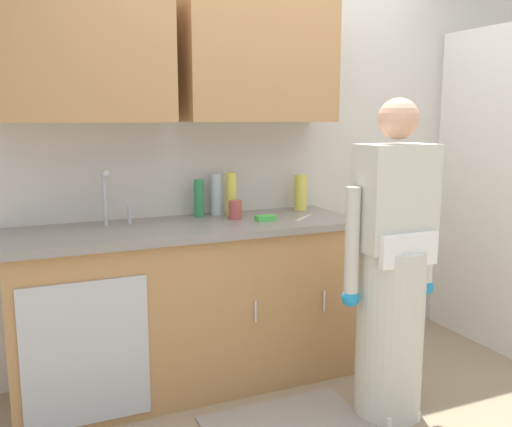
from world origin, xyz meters
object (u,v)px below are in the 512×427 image
Objects in this scene: bottle_water_short at (199,198)px; knife_on_counter at (304,218)px; sponge at (265,218)px; bottle_soap at (300,192)px; bottle_dish_liquid at (231,194)px; bottle_water_tall at (217,194)px; cup_by_sink at (235,210)px; sink at (118,232)px; person_at_sink at (392,285)px.

bottle_water_short is 0.93× the size of knife_on_counter.
sponge reaches higher than knife_on_counter.
bottle_dish_liquid reaches higher than bottle_soap.
bottle_soap is at bearing 23.25° from knife_on_counter.
cup_by_sink is (0.05, -0.19, -0.07)m from bottle_water_tall.
bottle_water_tall reaches higher than bottle_soap.
sponge is at bearing -62.74° from bottle_dish_liquid.
bottle_soap is 0.48m from bottle_dish_liquid.
sponge is (-0.36, -0.26, -0.10)m from bottle_soap.
sponge is (0.31, -0.28, -0.10)m from bottle_water_short.
cup_by_sink is at bearing -44.27° from bottle_water_short.
bottle_soap reaches higher than cup_by_sink.
sink reaches higher than bottle_dish_liquid.
bottle_soap is at bearing -2.13° from bottle_water_short.
knife_on_counter is (0.54, -0.30, -0.11)m from bottle_water_short.
person_at_sink is at bearing -53.34° from bottle_water_short.
knife_on_counter is at bearing -29.27° from bottle_water_short.
sink is 0.69m from bottle_water_tall.
bottle_soap reaches higher than bottle_water_short.
sponge is at bearing -42.69° from bottle_water_short.
bottle_water_short is at bearing 126.66° from person_at_sink.
bottle_dish_liquid is (-0.48, -0.02, 0.02)m from bottle_soap.
sink is 2.01× the size of bottle_water_tall.
sink is 1.07m from knife_on_counter.
bottle_dish_liquid is at bearing -48.44° from bottle_water_tall.
cup_by_sink is 0.19m from sponge.
bottle_water_tall is (0.12, 0.02, 0.01)m from bottle_water_short.
cup_by_sink is (-0.50, -0.14, -0.06)m from bottle_soap.
bottle_water_short is (-0.70, 0.94, 0.36)m from person_at_sink.
cup_by_sink is (-0.02, -0.11, -0.08)m from bottle_dish_liquid.
sink is 0.73m from bottle_dish_liquid.
sponge is (-0.40, 0.66, 0.26)m from person_at_sink.
bottle_water_tall is 0.10m from bottle_dish_liquid.
person_at_sink is at bearing -87.92° from bottle_soap.
cup_by_sink reaches higher than knife_on_counter.
bottle_dish_liquid is at bearing 80.53° from cup_by_sink.
bottle_soap is 0.52m from cup_by_sink.
knife_on_counter is (1.06, -0.10, 0.02)m from sink.
bottle_dish_liquid reaches higher than bottle_water_short.
person_at_sink reaches higher than bottle_water_short.
bottle_water_short reaches higher than cup_by_sink.
sink is 0.57m from bottle_water_short.
bottle_dish_liquid is 2.40× the size of cup_by_sink.
knife_on_counter is (0.42, -0.33, -0.12)m from bottle_water_tall.
bottle_water_short is 0.89× the size of bottle_water_tall.
person_at_sink reaches higher than sink.
knife_on_counter is 0.24m from sponge.
knife_on_counter is at bearing -5.65° from sink.
sink is at bearing -160.80° from bottle_water_tall.
bottle_dish_liquid is (0.70, 0.15, 0.14)m from sink.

